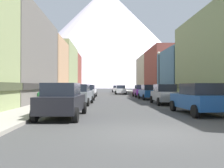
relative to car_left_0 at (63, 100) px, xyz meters
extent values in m
plane|color=#3A3A3A|center=(3.80, -4.10, -0.90)|extent=(400.00, 400.00, 0.00)
cube|color=gray|center=(-2.45, 30.90, -0.82)|extent=(2.50, 100.00, 0.15)
cube|color=gray|center=(10.05, 30.90, -0.82)|extent=(2.50, 100.00, 0.15)
cube|color=#66605B|center=(-7.73, 10.94, 3.46)|extent=(8.07, 12.85, 8.72)
cube|color=#2D2B29|center=(-7.73, 10.94, 0.70)|extent=(8.37, 12.85, 0.50)
cube|color=tan|center=(-8.47, 22.26, 3.31)|extent=(9.55, 8.87, 8.43)
cube|color=brown|center=(-8.47, 22.26, 0.70)|extent=(9.85, 8.87, 0.50)
cube|color=#8C9966|center=(-8.39, 33.53, 3.91)|extent=(9.38, 13.02, 9.62)
cube|color=#3F442D|center=(-8.39, 33.53, 0.70)|extent=(9.68, 13.02, 0.50)
cube|color=brown|center=(-8.37, 44.62, 3.73)|extent=(9.35, 9.06, 9.27)
cube|color=#3B1B16|center=(-8.37, 44.62, 0.70)|extent=(9.65, 9.06, 0.50)
cube|color=slate|center=(14.73, 22.77, 2.65)|extent=(6.86, 9.51, 7.10)
cube|color=#22333F|center=(14.73, 22.77, 0.70)|extent=(7.16, 9.51, 0.50)
cube|color=brown|center=(14.58, 34.00, 3.67)|extent=(6.55, 12.53, 9.15)
cube|color=#3B1B16|center=(14.58, 34.00, 0.70)|extent=(6.85, 12.53, 0.50)
cube|color=beige|center=(16.16, 46.95, 3.67)|extent=(9.71, 12.70, 9.13)
cube|color=#595444|center=(16.16, 46.95, 0.70)|extent=(10.01, 12.70, 0.50)
cube|color=black|center=(0.00, 0.06, -0.16)|extent=(1.98, 4.46, 0.80)
cube|color=#1E232D|center=(-0.01, -0.19, 0.56)|extent=(1.67, 2.25, 0.64)
cylinder|color=black|center=(-0.86, 1.74, -0.56)|extent=(0.24, 0.69, 0.68)
cylinder|color=black|center=(0.97, 1.68, -0.56)|extent=(0.24, 0.69, 0.68)
cylinder|color=black|center=(-0.97, -1.56, -0.56)|extent=(0.24, 0.69, 0.68)
cylinder|color=black|center=(0.87, -1.62, -0.56)|extent=(0.24, 0.69, 0.68)
cube|color=slate|center=(0.00, 8.31, -0.16)|extent=(2.06, 4.49, 0.80)
cube|color=#1E232D|center=(-0.01, 8.06, 0.56)|extent=(1.71, 2.28, 0.64)
cylinder|color=black|center=(-0.83, 10.01, -0.56)|extent=(0.25, 0.69, 0.68)
cylinder|color=black|center=(1.00, 9.91, -0.56)|extent=(0.25, 0.69, 0.68)
cylinder|color=black|center=(-1.00, 6.71, -0.56)|extent=(0.25, 0.69, 0.68)
cylinder|color=black|center=(0.84, 6.62, -0.56)|extent=(0.25, 0.69, 0.68)
cube|color=slate|center=(0.00, 15.61, -0.16)|extent=(2.04, 4.48, 0.80)
cube|color=#1E232D|center=(0.01, 15.36, 0.56)|extent=(1.70, 2.27, 0.64)
cylinder|color=black|center=(-0.99, 17.21, -0.56)|extent=(0.25, 0.69, 0.68)
cylinder|color=black|center=(0.85, 17.30, -0.56)|extent=(0.25, 0.69, 0.68)
cylinder|color=black|center=(-0.84, 13.92, -0.56)|extent=(0.25, 0.69, 0.68)
cylinder|color=black|center=(1.00, 14.00, -0.56)|extent=(0.25, 0.69, 0.68)
cube|color=silver|center=(0.00, 22.08, -0.16)|extent=(1.97, 4.45, 0.80)
cube|color=#1E232D|center=(-0.01, 21.83, 0.56)|extent=(1.67, 2.25, 0.64)
cylinder|color=black|center=(-0.87, 23.75, -0.56)|extent=(0.24, 0.69, 0.68)
cylinder|color=black|center=(0.97, 23.70, -0.56)|extent=(0.24, 0.69, 0.68)
cylinder|color=black|center=(-0.97, 20.46, -0.56)|extent=(0.24, 0.69, 0.68)
cylinder|color=black|center=(0.87, 20.40, -0.56)|extent=(0.24, 0.69, 0.68)
cube|color=#19478C|center=(7.60, 1.27, -0.16)|extent=(2.03, 4.47, 0.80)
cube|color=#1E232D|center=(7.61, 1.02, 0.56)|extent=(1.69, 2.27, 0.64)
cylinder|color=black|center=(6.61, 2.88, -0.56)|extent=(0.25, 0.69, 0.68)
cylinder|color=black|center=(8.45, 2.96, -0.56)|extent=(0.25, 0.69, 0.68)
cylinder|color=black|center=(6.75, -0.42, -0.56)|extent=(0.25, 0.69, 0.68)
cube|color=slate|center=(7.60, 8.46, -0.16)|extent=(1.96, 4.45, 0.80)
cube|color=#1E232D|center=(7.61, 8.71, 0.56)|extent=(1.66, 2.24, 0.64)
cylinder|color=black|center=(8.48, 6.79, -0.56)|extent=(0.24, 0.69, 0.68)
cylinder|color=black|center=(6.64, 6.84, -0.56)|extent=(0.24, 0.69, 0.68)
cylinder|color=black|center=(8.57, 10.08, -0.56)|extent=(0.24, 0.69, 0.68)
cylinder|color=black|center=(6.73, 10.14, -0.56)|extent=(0.24, 0.69, 0.68)
cube|color=#19478C|center=(7.60, 15.94, -0.16)|extent=(1.89, 4.42, 0.80)
cube|color=#1E232D|center=(7.60, 15.69, 0.56)|extent=(1.63, 2.22, 0.64)
cylinder|color=black|center=(6.66, 17.58, -0.56)|extent=(0.23, 0.68, 0.68)
cylinder|color=black|center=(8.50, 17.60, -0.56)|extent=(0.23, 0.68, 0.68)
cylinder|color=black|center=(6.70, 14.28, -0.56)|extent=(0.23, 0.68, 0.68)
cylinder|color=black|center=(8.54, 14.30, -0.56)|extent=(0.23, 0.68, 0.68)
cube|color=#591E72|center=(7.60, 22.15, -0.16)|extent=(1.91, 4.43, 0.80)
cube|color=#1E232D|center=(7.60, 21.90, 0.56)|extent=(1.64, 2.23, 0.64)
cylinder|color=black|center=(6.71, 23.82, -0.56)|extent=(0.23, 0.68, 0.68)
cylinder|color=black|center=(8.55, 23.79, -0.56)|extent=(0.23, 0.68, 0.68)
cylinder|color=black|center=(6.66, 20.52, -0.56)|extent=(0.23, 0.68, 0.68)
cylinder|color=black|center=(8.50, 20.49, -0.56)|extent=(0.23, 0.68, 0.68)
cube|color=silver|center=(5.40, 48.85, -0.16)|extent=(1.84, 4.40, 0.80)
cube|color=#1E232D|center=(5.40, 48.60, 0.56)|extent=(1.60, 2.20, 0.64)
cylinder|color=black|center=(4.48, 50.50, -0.56)|extent=(0.22, 0.68, 0.68)
cylinder|color=black|center=(6.32, 50.50, -0.56)|extent=(0.22, 0.68, 0.68)
cylinder|color=black|center=(4.48, 47.20, -0.56)|extent=(0.22, 0.68, 0.68)
cylinder|color=black|center=(6.32, 47.20, -0.56)|extent=(0.22, 0.68, 0.68)
cube|color=silver|center=(5.40, 33.23, -0.16)|extent=(1.84, 4.40, 0.80)
cube|color=#1E232D|center=(5.40, 32.98, 0.56)|extent=(1.60, 2.20, 0.64)
cylinder|color=black|center=(4.48, 34.88, -0.56)|extent=(0.22, 0.68, 0.68)
cylinder|color=black|center=(6.32, 34.88, -0.56)|extent=(0.22, 0.68, 0.68)
cylinder|color=black|center=(4.48, 31.58, -0.56)|extent=(0.22, 0.68, 0.68)
cylinder|color=black|center=(6.32, 31.58, -0.56)|extent=(0.22, 0.68, 0.68)
cylinder|color=#4C5156|center=(10.15, 6.68, -0.30)|extent=(0.56, 0.56, 0.90)
cylinder|color=#2D2D33|center=(10.15, 6.68, 0.19)|extent=(0.59, 0.59, 0.08)
cylinder|color=gray|center=(-3.20, 7.78, -0.53)|extent=(0.53, 0.53, 0.44)
sphere|color=#236C33|center=(-3.20, 7.78, -0.05)|extent=(0.66, 0.66, 0.66)
cylinder|color=gray|center=(10.80, 13.34, -0.58)|extent=(0.43, 0.43, 0.34)
sphere|color=#36662C|center=(10.80, 13.34, -0.23)|extent=(0.47, 0.47, 0.47)
cylinder|color=gray|center=(10.80, 13.92, -0.55)|extent=(0.47, 0.47, 0.40)
sphere|color=#2D822D|center=(10.80, 13.92, -0.16)|extent=(0.49, 0.49, 0.49)
cylinder|color=maroon|center=(-2.45, 15.90, -0.04)|extent=(0.36, 0.36, 1.41)
sphere|color=tan|center=(-2.45, 15.90, 0.77)|extent=(0.22, 0.22, 0.22)
cylinder|color=black|center=(9.15, 17.20, 2.00)|extent=(0.12, 0.12, 5.50)
sphere|color=white|center=(9.15, 17.20, 4.93)|extent=(0.36, 0.36, 0.36)
cone|color=silver|center=(4.31, 255.90, 57.24)|extent=(218.36, 218.36, 116.27)
camera|label=1|loc=(2.12, -12.00, 0.73)|focal=37.16mm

